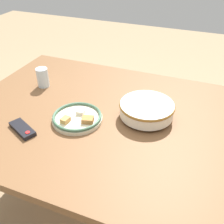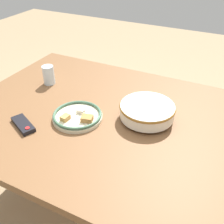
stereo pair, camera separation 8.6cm
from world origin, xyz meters
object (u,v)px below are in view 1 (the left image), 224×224
at_px(noodle_bowl, 147,109).
at_px(food_plate, 77,118).
at_px(tv_remote, 22,129).
at_px(drinking_glass, 43,77).

bearing_deg(noodle_bowl, food_plate, 26.38).
distance_m(food_plate, tv_remote, 0.26).
distance_m(noodle_bowl, drinking_glass, 0.66).
bearing_deg(tv_remote, noodle_bowl, 147.48).
relative_size(noodle_bowl, tv_remote, 1.64).
bearing_deg(drinking_glass, tv_remote, 110.49).
relative_size(noodle_bowl, drinking_glass, 2.40).
xyz_separation_m(tv_remote, drinking_glass, (0.15, -0.40, 0.05)).
xyz_separation_m(noodle_bowl, drinking_glass, (0.66, -0.08, 0.01)).
height_order(noodle_bowl, tv_remote, noodle_bowl).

